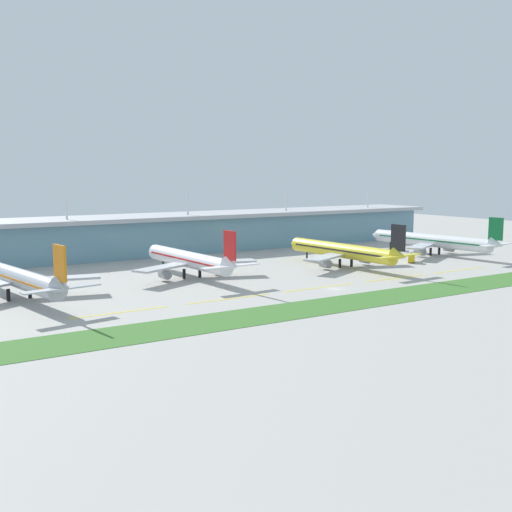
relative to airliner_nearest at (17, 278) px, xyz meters
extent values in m
plane|color=#A8A59E|center=(90.46, -38.11, -6.46)|extent=(600.00, 600.00, 0.00)
cube|color=#6693A8|center=(90.46, 75.14, 1.61)|extent=(280.00, 28.00, 16.12)
cube|color=#B2B2B7|center=(90.46, 75.14, 10.57)|extent=(288.00, 34.00, 1.80)
cylinder|color=silver|center=(34.46, 69.54, 15.97)|extent=(0.90, 0.90, 9.00)
cylinder|color=silver|center=(90.46, 69.54, 15.97)|extent=(0.90, 0.90, 9.00)
cylinder|color=silver|center=(146.46, 69.54, 15.97)|extent=(0.90, 0.90, 9.00)
cylinder|color=silver|center=(202.46, 69.54, 15.97)|extent=(0.90, 0.90, 9.00)
cylinder|color=#ADB2BC|center=(-0.25, 1.48, 0.04)|extent=(15.74, 60.06, 5.80)
cone|color=#ADB2BC|center=(5.26, -31.02, 1.24)|extent=(5.97, 7.36, 5.72)
cube|color=orange|center=(5.09, -30.04, 7.69)|extent=(1.76, 6.43, 9.50)
cube|color=#ADB2BC|center=(-0.24, -31.45, 1.04)|extent=(10.39, 4.83, 0.36)
cube|color=#ADB2BC|center=(10.60, -29.61, 1.04)|extent=(10.39, 4.83, 0.36)
cube|color=#B7BABF|center=(12.32, -0.88, -1.26)|extent=(24.90, 11.78, 0.70)
cylinder|color=gray|center=(10.90, 0.35, -4.06)|extent=(3.91, 4.97, 3.20)
cylinder|color=black|center=(-2.90, -2.01, -4.66)|extent=(1.10, 1.10, 3.60)
cylinder|color=black|center=(3.41, -0.94, -4.66)|extent=(1.10, 1.10, 3.60)
cube|color=orange|center=(-0.25, 1.48, 0.44)|extent=(14.78, 54.16, 0.60)
cylinder|color=white|center=(60.19, 7.99, 0.04)|extent=(8.81, 51.68, 5.80)
cone|color=white|center=(58.56, 35.66, 0.04)|extent=(5.74, 4.32, 5.51)
cone|color=white|center=(61.88, -20.67, 1.24)|extent=(5.31, 6.91, 5.72)
cube|color=red|center=(61.82, -19.67, 7.69)|extent=(1.08, 6.43, 9.50)
cube|color=white|center=(56.36, -20.50, 1.04)|extent=(10.17, 3.78, 0.36)
cube|color=white|center=(67.34, -19.85, 1.04)|extent=(10.17, 3.78, 0.36)
cube|color=#B7BABF|center=(48.48, 2.87, -1.26)|extent=(24.60, 16.43, 0.70)
cylinder|color=gray|center=(49.59, 4.38, -4.06)|extent=(3.46, 4.68, 3.20)
cube|color=#B7BABF|center=(72.43, 4.28, -1.26)|extent=(24.91, 14.11, 0.70)
cylinder|color=gray|center=(71.15, 5.65, -4.06)|extent=(3.46, 4.68, 3.20)
cylinder|color=black|center=(59.06, 27.25, -4.66)|extent=(0.70, 0.70, 3.60)
cylinder|color=black|center=(57.18, 4.81, -4.66)|extent=(1.10, 1.10, 3.60)
cylinder|color=black|center=(63.57, 5.19, -4.66)|extent=(1.10, 1.10, 3.60)
cube|color=red|center=(60.19, 7.99, 0.44)|extent=(8.55, 46.55, 0.60)
cylinder|color=yellow|center=(123.31, -1.69, 0.04)|extent=(9.20, 55.46, 5.80)
cone|color=yellow|center=(121.48, 27.86, 0.04)|extent=(5.75, 4.33, 5.51)
cone|color=yellow|center=(125.20, -32.23, 1.24)|extent=(5.33, 6.92, 5.72)
cube|color=black|center=(125.14, -31.24, 7.69)|extent=(1.09, 6.43, 9.50)
cube|color=yellow|center=(119.68, -32.08, 1.04)|extent=(10.18, 3.81, 0.36)
cube|color=yellow|center=(130.66, -31.40, 1.04)|extent=(10.18, 3.81, 0.36)
cube|color=#B7BABF|center=(111.61, -6.85, -1.26)|extent=(24.59, 16.48, 0.70)
cylinder|color=gray|center=(112.71, -5.33, -4.06)|extent=(3.47, 4.69, 3.20)
cube|color=#B7BABF|center=(135.56, -5.36, -1.26)|extent=(24.92, 14.05, 0.70)
cylinder|color=gray|center=(134.27, -4.00, -4.06)|extent=(3.47, 4.69, 3.20)
cylinder|color=black|center=(122.03, 18.97, -4.66)|extent=(0.70, 0.70, 3.60)
cylinder|color=black|center=(120.30, -4.88, -4.66)|extent=(1.10, 1.10, 3.60)
cylinder|color=black|center=(126.69, -4.49, -4.66)|extent=(1.10, 1.10, 3.60)
cube|color=black|center=(123.31, -1.69, 0.44)|extent=(8.90, 49.95, 0.60)
cylinder|color=silver|center=(181.95, 4.96, 0.04)|extent=(11.82, 61.53, 5.80)
cone|color=silver|center=(178.73, 37.43, 0.04)|extent=(5.88, 4.52, 5.51)
cone|color=silver|center=(185.27, -28.50, 1.24)|extent=(5.56, 7.08, 5.72)
cube|color=#146B38|center=(185.17, -27.51, 7.69)|extent=(1.33, 6.44, 9.50)
cube|color=silver|center=(179.75, -28.55, 1.04)|extent=(10.27, 4.17, 0.36)
cube|color=silver|center=(190.69, -27.46, 1.04)|extent=(10.27, 4.17, 0.36)
cube|color=#B7BABF|center=(170.45, -0.63, -1.26)|extent=(24.41, 17.17, 0.70)
cylinder|color=gray|center=(171.50, 0.93, -4.06)|extent=(3.63, 4.79, 3.20)
cube|color=#B7BABF|center=(194.33, 1.74, -1.26)|extent=(24.94, 13.28, 0.70)
cylinder|color=gray|center=(192.99, 3.06, -4.06)|extent=(3.63, 4.79, 3.20)
cylinder|color=black|center=(179.69, 27.82, -4.66)|extent=(0.70, 0.70, 3.60)
cylinder|color=black|center=(179.06, 1.66, -4.66)|extent=(1.10, 1.10, 3.60)
cylinder|color=black|center=(185.43, 2.29, -4.66)|extent=(1.10, 1.10, 3.60)
cube|color=#146B38|center=(181.95, 4.96, 0.44)|extent=(11.25, 55.44, 0.60)
cube|color=yellow|center=(19.46, -33.83, -6.44)|extent=(28.00, 0.70, 0.04)
cube|color=yellow|center=(53.46, -33.83, -6.44)|extent=(28.00, 0.70, 0.04)
cube|color=yellow|center=(87.46, -33.83, -6.44)|extent=(28.00, 0.70, 0.04)
cube|color=yellow|center=(121.46, -33.83, -6.44)|extent=(28.00, 0.70, 0.04)
cube|color=yellow|center=(155.46, -33.83, -6.44)|extent=(28.00, 0.70, 0.04)
cube|color=#3D702D|center=(90.46, -56.84, -6.41)|extent=(300.00, 18.00, 0.10)
cube|color=gold|center=(156.05, -8.67, -4.71)|extent=(7.01, 6.84, 2.60)
cylinder|color=silver|center=(155.47, -9.22, -2.51)|extent=(4.28, 4.20, 2.00)
cylinder|color=black|center=(157.08, -6.09, -6.01)|extent=(0.89, 0.87, 0.90)
cylinder|color=black|center=(158.69, -7.78, -6.01)|extent=(0.89, 0.87, 0.90)
cylinder|color=black|center=(153.42, -9.56, -6.01)|extent=(0.89, 0.87, 0.90)
cylinder|color=black|center=(155.03, -11.25, -6.01)|extent=(0.89, 0.87, 0.90)
camera|label=1|loc=(-36.37, -191.02, 30.91)|focal=43.37mm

